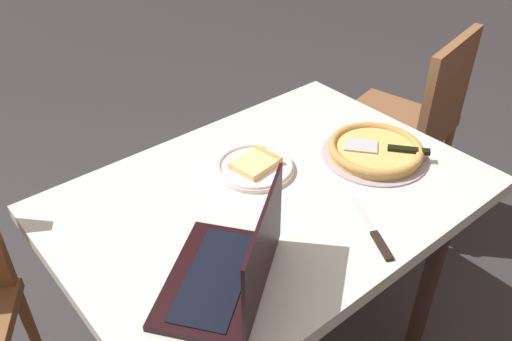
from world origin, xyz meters
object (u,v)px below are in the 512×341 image
object	(u,v)px
dining_table	(271,212)
laptop	(232,269)
table_knife	(374,234)
pizza_tray	(375,150)
chair_far	(411,118)
pizza_plate	(255,166)

from	to	relation	value
dining_table	laptop	distance (m)	0.38
laptop	table_knife	bearing A→B (deg)	-14.50
laptop	pizza_tray	world-z (taller)	laptop
laptop	chair_far	size ratio (longest dim) A/B	0.45
pizza_plate	pizza_tray	xyz separation A→B (m)	(0.34, -0.18, 0.01)
laptop	chair_far	world-z (taller)	laptop
pizza_plate	pizza_tray	size ratio (longest dim) A/B	0.72
dining_table	table_knife	size ratio (longest dim) A/B	5.25
pizza_plate	chair_far	distance (m)	0.96
pizza_tray	laptop	bearing A→B (deg)	-168.54
pizza_tray	chair_far	distance (m)	0.69
table_knife	chair_far	world-z (taller)	chair_far
pizza_plate	chair_far	world-z (taller)	chair_far
laptop	table_knife	size ratio (longest dim) A/B	1.79
pizza_plate	table_knife	size ratio (longest dim) A/B	1.04
dining_table	table_knife	xyz separation A→B (m)	(0.09, -0.31, 0.08)
pizza_tray	table_knife	distance (m)	0.37
dining_table	laptop	bearing A→B (deg)	-145.42
laptop	pizza_plate	bearing A→B (deg)	43.75
dining_table	pizza_plate	bearing A→B (deg)	72.86
pizza_plate	table_knife	bearing A→B (deg)	-82.79
dining_table	pizza_plate	distance (m)	0.15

